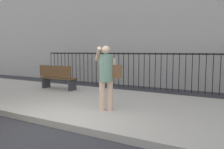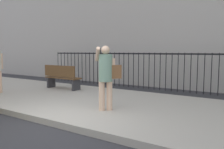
# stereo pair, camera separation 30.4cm
# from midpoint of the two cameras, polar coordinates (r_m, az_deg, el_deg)

# --- Properties ---
(ground_plane) EXTENTS (60.00, 60.00, 0.00)m
(ground_plane) POSITION_cam_midpoint_polar(r_m,az_deg,el_deg) (5.29, -15.46, -12.73)
(ground_plane) COLOR #333338
(sidewalk) EXTENTS (28.00, 4.40, 0.15)m
(sidewalk) POSITION_cam_midpoint_polar(r_m,az_deg,el_deg) (6.92, -2.23, -7.46)
(sidewalk) COLOR #B2ADA3
(sidewalk) RESTS_ON ground
(iron_fence) EXTENTS (12.03, 0.04, 1.60)m
(iron_fence) POSITION_cam_midpoint_polar(r_m,az_deg,el_deg) (10.07, 9.13, 2.08)
(iron_fence) COLOR black
(iron_fence) RESTS_ON ground
(pedestrian_on_phone) EXTENTS (0.69, 0.67, 1.65)m
(pedestrian_on_phone) POSITION_cam_midpoint_polar(r_m,az_deg,el_deg) (5.82, -2.72, 0.31)
(pedestrian_on_phone) COLOR beige
(pedestrian_on_phone) RESTS_ON sidewalk
(street_bench) EXTENTS (1.60, 0.45, 0.95)m
(street_bench) POSITION_cam_midpoint_polar(r_m,az_deg,el_deg) (9.38, -14.35, -0.57)
(street_bench) COLOR brown
(street_bench) RESTS_ON sidewalk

